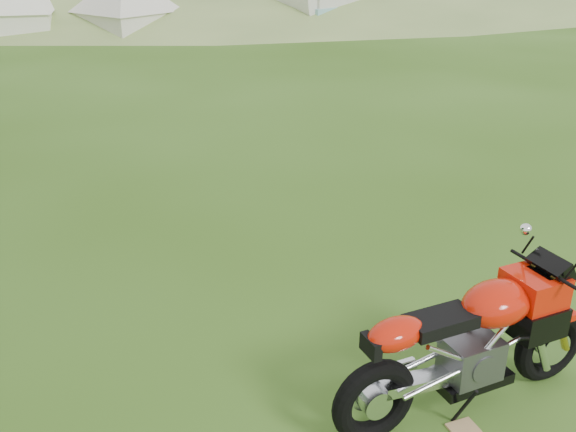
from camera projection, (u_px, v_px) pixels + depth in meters
ground at (326, 297)px, 6.64m from camera, size 120.00×120.00×0.00m
sport_motorcycle at (472, 334)px, 4.85m from camera, size 2.30×0.83×1.35m
plywood_board at (463, 428)px, 4.87m from camera, size 0.25×0.21×0.02m
tent_mid at (126, 1)px, 22.94m from camera, size 3.57×3.57×2.41m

